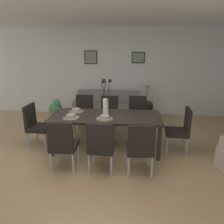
# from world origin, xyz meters

# --- Properties ---
(ground_plane) EXTENTS (9.00, 9.00, 0.00)m
(ground_plane) POSITION_xyz_m (0.00, 0.00, 0.00)
(ground_plane) COLOR tan
(back_wall_panel) EXTENTS (9.00, 0.10, 2.60)m
(back_wall_panel) POSITION_xyz_m (0.00, 3.25, 1.30)
(back_wall_panel) COLOR silver
(back_wall_panel) RESTS_ON ground
(ceiling_panel) EXTENTS (9.00, 7.20, 0.08)m
(ceiling_panel) POSITION_xyz_m (0.00, 0.40, 2.64)
(ceiling_panel) COLOR white
(dining_table) EXTENTS (2.20, 0.91, 0.74)m
(dining_table) POSITION_xyz_m (0.22, 0.78, 0.67)
(dining_table) COLOR black
(dining_table) RESTS_ON ground
(dining_chair_near_left) EXTENTS (0.44, 0.44, 0.92)m
(dining_chair_near_left) POSITION_xyz_m (-0.42, -0.07, 0.51)
(dining_chair_near_left) COLOR black
(dining_chair_near_left) RESTS_ON ground
(dining_chair_near_right) EXTENTS (0.44, 0.44, 0.92)m
(dining_chair_near_right) POSITION_xyz_m (-0.41, 1.67, 0.51)
(dining_chair_near_right) COLOR black
(dining_chair_near_right) RESTS_ON ground
(dining_chair_far_left) EXTENTS (0.46, 0.46, 0.92)m
(dining_chair_far_left) POSITION_xyz_m (0.23, -0.07, 0.51)
(dining_chair_far_left) COLOR black
(dining_chair_far_left) RESTS_ON ground
(dining_chair_far_right) EXTENTS (0.45, 0.45, 0.92)m
(dining_chair_far_right) POSITION_xyz_m (0.21, 1.63, 0.51)
(dining_chair_far_right) COLOR black
(dining_chair_far_right) RESTS_ON ground
(dining_chair_mid_left) EXTENTS (0.47, 0.47, 0.92)m
(dining_chair_mid_left) POSITION_xyz_m (0.89, -0.09, 0.51)
(dining_chair_mid_left) COLOR black
(dining_chair_mid_left) RESTS_ON ground
(dining_chair_mid_right) EXTENTS (0.45, 0.45, 0.92)m
(dining_chair_mid_right) POSITION_xyz_m (0.90, 1.65, 0.51)
(dining_chair_mid_right) COLOR black
(dining_chair_mid_right) RESTS_ON ground
(dining_chair_head_west) EXTENTS (0.46, 0.46, 0.92)m
(dining_chair_head_west) POSITION_xyz_m (-1.27, 0.80, 0.51)
(dining_chair_head_west) COLOR black
(dining_chair_head_west) RESTS_ON ground
(dining_chair_head_east) EXTENTS (0.47, 0.47, 0.92)m
(dining_chair_head_east) POSITION_xyz_m (1.74, 0.78, 0.51)
(dining_chair_head_east) COLOR black
(dining_chair_head_east) RESTS_ON ground
(centerpiece_vase) EXTENTS (0.21, 0.23, 0.73)m
(centerpiece_vase) POSITION_xyz_m (0.23, 0.78, 1.02)
(centerpiece_vase) COLOR white
(centerpiece_vase) RESTS_ON dining_table
(placemat_near_left) EXTENTS (0.32, 0.32, 0.01)m
(placemat_near_left) POSITION_xyz_m (-0.44, 0.57, 0.74)
(placemat_near_left) COLOR #7F705B
(placemat_near_left) RESTS_ON dining_table
(bowl_near_left) EXTENTS (0.17, 0.17, 0.07)m
(bowl_near_left) POSITION_xyz_m (-0.44, 0.57, 0.78)
(bowl_near_left) COLOR #B2ADA3
(bowl_near_left) RESTS_ON dining_table
(placemat_near_right) EXTENTS (0.32, 0.32, 0.01)m
(placemat_near_right) POSITION_xyz_m (-0.44, 0.98, 0.74)
(placemat_near_right) COLOR #7F705B
(placemat_near_right) RESTS_ON dining_table
(bowl_near_right) EXTENTS (0.17, 0.17, 0.07)m
(bowl_near_right) POSITION_xyz_m (-0.44, 0.98, 0.78)
(bowl_near_right) COLOR #B2ADA3
(bowl_near_right) RESTS_ON dining_table
(placemat_far_left) EXTENTS (0.32, 0.32, 0.01)m
(placemat_far_left) POSITION_xyz_m (0.22, 0.57, 0.74)
(placemat_far_left) COLOR #7F705B
(placemat_far_left) RESTS_ON dining_table
(bowl_far_left) EXTENTS (0.17, 0.17, 0.07)m
(bowl_far_left) POSITION_xyz_m (0.22, 0.57, 0.78)
(bowl_far_left) COLOR #B2ADA3
(bowl_far_left) RESTS_ON dining_table
(sofa) EXTENTS (1.83, 0.84, 0.80)m
(sofa) POSITION_xyz_m (0.06, 2.66, 0.28)
(sofa) COLOR gray
(sofa) RESTS_ON ground
(side_table) EXTENTS (0.36, 0.36, 0.52)m
(side_table) POSITION_xyz_m (1.18, 2.65, 0.26)
(side_table) COLOR black
(side_table) RESTS_ON ground
(table_lamp) EXTENTS (0.22, 0.22, 0.51)m
(table_lamp) POSITION_xyz_m (1.18, 2.65, 0.89)
(table_lamp) COLOR #4C4C51
(table_lamp) RESTS_ON side_table
(framed_picture_left) EXTENTS (0.38, 0.03, 0.39)m
(framed_picture_left) POSITION_xyz_m (-0.48, 3.18, 1.74)
(framed_picture_left) COLOR black
(framed_picture_center) EXTENTS (0.38, 0.03, 0.32)m
(framed_picture_center) POSITION_xyz_m (0.93, 3.18, 1.74)
(framed_picture_center) COLOR black
(potted_plant) EXTENTS (0.36, 0.36, 0.67)m
(potted_plant) POSITION_xyz_m (-1.33, 2.25, 0.37)
(potted_plant) COLOR brown
(potted_plant) RESTS_ON ground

